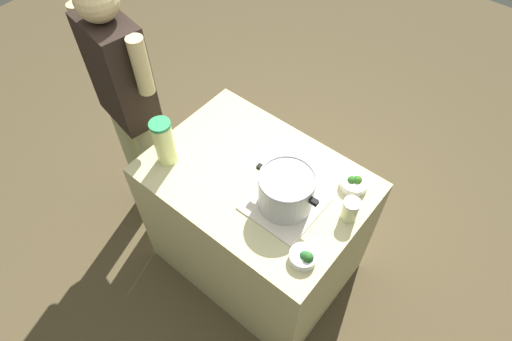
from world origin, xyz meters
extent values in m
plane|color=brown|center=(0.00, 0.00, 0.00)|extent=(8.00, 8.00, 0.00)
cube|color=#C6BE89|center=(0.00, 0.00, 0.44)|extent=(1.10, 0.78, 0.89)
cube|color=beige|center=(-0.21, 0.04, 0.89)|extent=(0.32, 0.34, 0.01)
cylinder|color=#B7B7BC|center=(-0.21, 0.04, 0.99)|extent=(0.25, 0.25, 0.19)
torus|color=#99999E|center=(-0.21, 0.04, 1.08)|extent=(0.26, 0.26, 0.01)
cube|color=black|center=(-0.35, 0.04, 1.04)|extent=(0.04, 0.02, 0.02)
cube|color=black|center=(-0.06, 0.04, 1.04)|extent=(0.04, 0.02, 0.02)
cylinder|color=#EAF496|center=(0.42, 0.20, 1.01)|extent=(0.10, 0.10, 0.24)
cylinder|color=#288D52|center=(0.42, 0.20, 1.14)|extent=(0.10, 0.10, 0.02)
ellipsoid|color=yellow|center=(0.43, 0.20, 1.06)|extent=(0.04, 0.04, 0.01)
cylinder|color=beige|center=(-0.48, -0.09, 0.94)|extent=(0.07, 0.07, 0.11)
cylinder|color=#B2AD99|center=(-0.48, -0.09, 1.00)|extent=(0.08, 0.08, 0.01)
cylinder|color=silver|center=(-0.44, 0.22, 0.91)|extent=(0.12, 0.12, 0.04)
ellipsoid|color=#2C6A34|center=(-0.45, 0.22, 0.93)|extent=(0.05, 0.05, 0.05)
ellipsoid|color=#2A6427|center=(-0.46, 0.22, 0.93)|extent=(0.05, 0.05, 0.06)
cylinder|color=silver|center=(-0.40, -0.25, 0.91)|extent=(0.13, 0.13, 0.05)
ellipsoid|color=#316922|center=(-0.39, -0.25, 0.93)|extent=(0.04, 0.04, 0.05)
ellipsoid|color=#3D7C20|center=(-0.41, -0.26, 0.94)|extent=(0.05, 0.05, 0.05)
ellipsoid|color=#246D31|center=(-0.39, -0.25, 0.94)|extent=(0.04, 0.04, 0.04)
cylinder|color=tan|center=(0.71, 0.10, 0.45)|extent=(0.14, 0.14, 0.90)
cylinder|color=tan|center=(0.91, 0.10, 0.45)|extent=(0.14, 0.14, 0.90)
cube|color=black|center=(0.81, 0.10, 1.19)|extent=(0.37, 0.26, 0.58)
sphere|color=tan|center=(0.81, 0.10, 1.58)|extent=(0.20, 0.20, 0.20)
cylinder|color=tan|center=(0.60, 0.10, 1.33)|extent=(0.08, 0.08, 0.30)
cylinder|color=tan|center=(1.02, 0.10, 1.33)|extent=(0.08, 0.08, 0.30)
camera|label=1|loc=(-0.82, 1.00, 2.61)|focal=30.64mm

